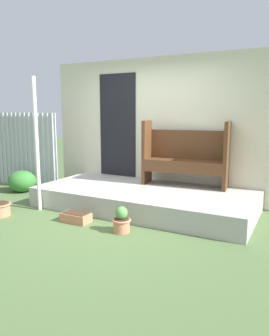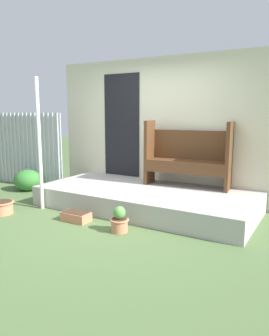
{
  "view_description": "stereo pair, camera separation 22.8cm",
  "coord_description": "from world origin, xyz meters",
  "px_view_note": "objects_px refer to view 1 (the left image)",
  "views": [
    {
      "loc": [
        2.55,
        -3.99,
        1.62
      ],
      "look_at": [
        0.3,
        0.29,
        0.78
      ],
      "focal_mm": 35.0,
      "sensor_mm": 36.0,
      "label": 1
    },
    {
      "loc": [
        2.75,
        -3.88,
        1.62
      ],
      "look_at": [
        0.3,
        0.29,
        0.78
      ],
      "focal_mm": 35.0,
      "sensor_mm": 36.0,
      "label": 2
    }
  ],
  "objects_px": {
    "support_post": "(37,145)",
    "shrub_by_fence": "(22,181)",
    "bench": "(185,154)",
    "flower_pot_middle": "(121,221)",
    "planter_box_rect": "(76,217)"
  },
  "relations": [
    {
      "from": "shrub_by_fence",
      "to": "planter_box_rect",
      "type": "bearing_deg",
      "value": -24.79
    },
    {
      "from": "support_post",
      "to": "shrub_by_fence",
      "type": "height_order",
      "value": "support_post"
    },
    {
      "from": "bench",
      "to": "planter_box_rect",
      "type": "distance_m",
      "value": 2.16
    },
    {
      "from": "support_post",
      "to": "shrub_by_fence",
      "type": "distance_m",
      "value": 1.68
    },
    {
      "from": "bench",
      "to": "shrub_by_fence",
      "type": "relative_size",
      "value": 2.49
    },
    {
      "from": "bench",
      "to": "flower_pot_middle",
      "type": "xyz_separation_m",
      "value": [
        -0.29,
        -1.72,
        -0.74
      ]
    },
    {
      "from": "support_post",
      "to": "planter_box_rect",
      "type": "bearing_deg",
      "value": -12.79
    },
    {
      "from": "support_post",
      "to": "planter_box_rect",
      "type": "height_order",
      "value": "support_post"
    },
    {
      "from": "flower_pot_middle",
      "to": "planter_box_rect",
      "type": "height_order",
      "value": "flower_pot_middle"
    },
    {
      "from": "shrub_by_fence",
      "to": "bench",
      "type": "bearing_deg",
      "value": 12.2
    },
    {
      "from": "support_post",
      "to": "bench",
      "type": "relative_size",
      "value": 1.45
    },
    {
      "from": "support_post",
      "to": "planter_box_rect",
      "type": "relative_size",
      "value": 5.04
    },
    {
      "from": "support_post",
      "to": "flower_pot_middle",
      "type": "bearing_deg",
      "value": -8.34
    },
    {
      "from": "planter_box_rect",
      "to": "shrub_by_fence",
      "type": "relative_size",
      "value": 0.72
    },
    {
      "from": "support_post",
      "to": "flower_pot_middle",
      "type": "xyz_separation_m",
      "value": [
        1.72,
        -0.25,
        -0.92
      ]
    }
  ]
}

